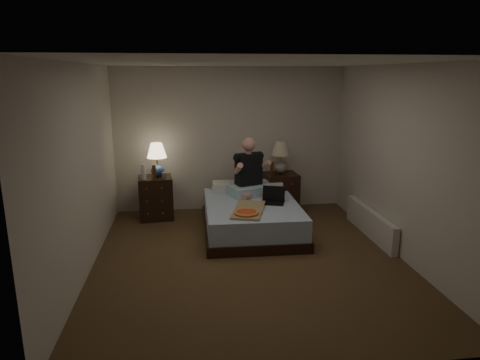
{
  "coord_description": "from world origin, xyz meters",
  "views": [
    {
      "loc": [
        -0.78,
        -5.16,
        2.37
      ],
      "look_at": [
        0.0,
        0.9,
        0.85
      ],
      "focal_mm": 32.0,
      "sensor_mm": 36.0,
      "label": 1
    }
  ],
  "objects": [
    {
      "name": "lamp_left",
      "position": [
        -1.25,
        1.88,
        0.99
      ],
      "size": [
        0.38,
        0.38,
        0.56
      ],
      "primitive_type": null,
      "rotation": [
        0.0,
        0.0,
        0.22
      ],
      "color": "#25458B",
      "rests_on": "nightstand_left"
    },
    {
      "name": "water_bottle",
      "position": [
        -1.47,
        1.69,
        0.84
      ],
      "size": [
        0.07,
        0.07,
        0.25
      ],
      "primitive_type": "cylinder",
      "color": "white",
      "rests_on": "nightstand_left"
    },
    {
      "name": "nightstand_left",
      "position": [
        -1.3,
        1.84,
        0.36
      ],
      "size": [
        0.59,
        0.54,
        0.71
      ],
      "primitive_type": "cube",
      "rotation": [
        0.0,
        0.0,
        0.1
      ],
      "color": "black",
      "rests_on": "floor"
    },
    {
      "name": "wall_left",
      "position": [
        -2.0,
        0.0,
        1.25
      ],
      "size": [
        0.0,
        4.5,
        2.5
      ],
      "primitive_type": "cube",
      "rotation": [
        1.57,
        0.0,
        1.57
      ],
      "color": "beige",
      "rests_on": "ground"
    },
    {
      "name": "wall_front",
      "position": [
        0.0,
        -2.25,
        1.25
      ],
      "size": [
        4.0,
        0.0,
        2.5
      ],
      "primitive_type": "cube",
      "rotation": [
        -1.57,
        0.0,
        0.0
      ],
      "color": "beige",
      "rests_on": "ground"
    },
    {
      "name": "lamp_right",
      "position": [
        0.83,
        1.87,
        0.98
      ],
      "size": [
        0.38,
        0.38,
        0.56
      ],
      "primitive_type": null,
      "rotation": [
        0.0,
        0.0,
        -0.22
      ],
      "color": "gray",
      "rests_on": "nightstand_right"
    },
    {
      "name": "laptop",
      "position": [
        0.5,
        0.92,
        0.58
      ],
      "size": [
        0.41,
        0.37,
        0.24
      ],
      "primitive_type": null,
      "rotation": [
        0.0,
        0.0,
        -0.32
      ],
      "color": "black",
      "rests_on": "bed"
    },
    {
      "name": "nightstand_right",
      "position": [
        0.84,
        1.85,
        0.35
      ],
      "size": [
        0.57,
        0.52,
        0.7
      ],
      "primitive_type": "cube",
      "rotation": [
        0.0,
        0.0,
        0.07
      ],
      "color": "black",
      "rests_on": "floor"
    },
    {
      "name": "radiator",
      "position": [
        1.93,
        0.59,
        0.2
      ],
      "size": [
        0.1,
        1.6,
        0.4
      ],
      "primitive_type": "cube",
      "color": "silver",
      "rests_on": "floor"
    },
    {
      "name": "beer_bottle_left",
      "position": [
        -1.3,
        1.72,
        0.83
      ],
      "size": [
        0.06,
        0.06,
        0.23
      ],
      "primitive_type": "cylinder",
      "color": "#5B310D",
      "rests_on": "nightstand_left"
    },
    {
      "name": "floor",
      "position": [
        0.0,
        0.0,
        0.0
      ],
      "size": [
        4.0,
        4.5,
        0.0
      ],
      "primitive_type": "cube",
      "color": "brown",
      "rests_on": "ground"
    },
    {
      "name": "person",
      "position": [
        0.23,
        1.44,
        0.93
      ],
      "size": [
        0.8,
        0.71,
        0.93
      ],
      "primitive_type": null,
      "rotation": [
        0.0,
        0.0,
        0.35
      ],
      "color": "black",
      "rests_on": "bed"
    },
    {
      "name": "beer_bottle_right",
      "position": [
        0.65,
        1.73,
        0.82
      ],
      "size": [
        0.06,
        0.06,
        0.23
      ],
      "primitive_type": "cylinder",
      "color": "#5C1F0D",
      "rests_on": "nightstand_right"
    },
    {
      "name": "bed",
      "position": [
        0.19,
        1.0,
        0.23
      ],
      "size": [
        1.42,
        1.87,
        0.46
      ],
      "primitive_type": "cube",
      "rotation": [
        0.0,
        0.0,
        -0.02
      ],
      "color": "#5679AD",
      "rests_on": "floor"
    },
    {
      "name": "wall_back",
      "position": [
        0.0,
        2.25,
        1.25
      ],
      "size": [
        4.0,
        0.0,
        2.5
      ],
      "primitive_type": "cube",
      "rotation": [
        1.57,
        0.0,
        0.0
      ],
      "color": "beige",
      "rests_on": "ground"
    },
    {
      "name": "ceiling",
      "position": [
        0.0,
        0.0,
        2.5
      ],
      "size": [
        4.0,
        4.5,
        0.0
      ],
      "primitive_type": "cube",
      "rotation": [
        3.14,
        0.0,
        0.0
      ],
      "color": "white",
      "rests_on": "ground"
    },
    {
      "name": "wall_right",
      "position": [
        2.0,
        0.0,
        1.25
      ],
      "size": [
        0.0,
        4.5,
        2.5
      ],
      "primitive_type": "cube",
      "rotation": [
        1.57,
        0.0,
        -1.57
      ],
      "color": "beige",
      "rests_on": "ground"
    },
    {
      "name": "pizza_box",
      "position": [
        0.02,
        0.38,
        0.5
      ],
      "size": [
        0.6,
        0.84,
        0.08
      ],
      "primitive_type": null,
      "rotation": [
        0.0,
        0.0,
        -0.29
      ],
      "color": "tan",
      "rests_on": "bed"
    },
    {
      "name": "soda_can",
      "position": [
        -1.15,
        1.71,
        0.76
      ],
      "size": [
        0.07,
        0.07,
        0.1
      ],
      "primitive_type": "cylinder",
      "color": "#A8A8A3",
      "rests_on": "nightstand_left"
    }
  ]
}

